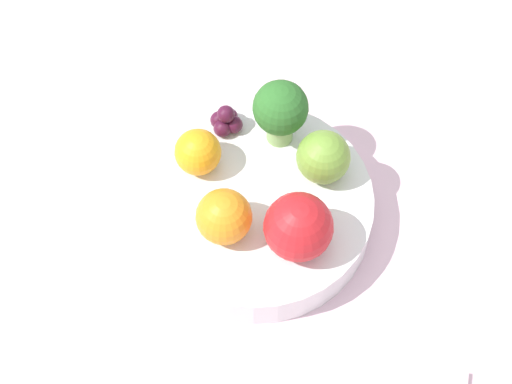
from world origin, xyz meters
name	(u,v)px	position (x,y,z in m)	size (l,w,h in m)	color
ground_plane	(256,228)	(0.00, 0.00, 0.00)	(6.00, 6.00, 0.00)	gray
table_surface	(256,223)	(0.00, 0.00, 0.01)	(1.20, 1.20, 0.02)	silver
bowl	(256,208)	(0.00, 0.00, 0.04)	(0.20, 0.20, 0.04)	white
broccoli	(280,110)	(-0.07, -0.01, 0.10)	(0.05, 0.05, 0.07)	#8CB76B
apple_red	(298,227)	(0.03, 0.05, 0.08)	(0.06, 0.06, 0.06)	red
apple_green	(323,157)	(-0.05, 0.04, 0.08)	(0.05, 0.05, 0.05)	olive
orange_front	(198,152)	(-0.01, -0.06, 0.08)	(0.04, 0.04, 0.04)	orange
orange_back	(224,217)	(0.04, -0.01, 0.08)	(0.05, 0.05, 0.05)	orange
grape_cluster	(226,121)	(-0.06, -0.05, 0.07)	(0.03, 0.03, 0.03)	#47142D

